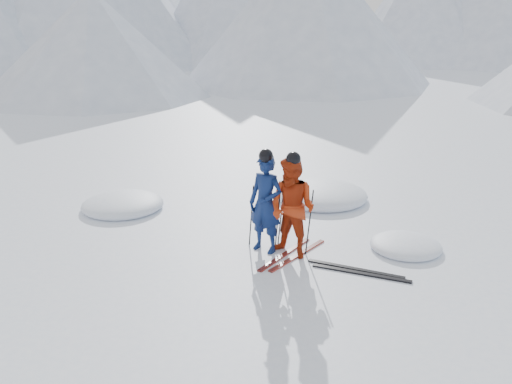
# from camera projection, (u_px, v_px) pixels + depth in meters

# --- Properties ---
(ground) EXTENTS (160.00, 160.00, 0.00)m
(ground) POSITION_uv_depth(u_px,v_px,m) (352.00, 267.00, 9.52)
(ground) COLOR white
(ground) RESTS_ON ground
(skier_blue) EXTENTS (0.79, 0.67, 1.85)m
(skier_blue) POSITION_uv_depth(u_px,v_px,m) (266.00, 204.00, 9.90)
(skier_blue) COLOR #0D1E4F
(skier_blue) RESTS_ON ground
(skier_red) EXTENTS (1.11, 1.01, 1.85)m
(skier_red) POSITION_uv_depth(u_px,v_px,m) (292.00, 208.00, 9.67)
(skier_red) COLOR #A92C0D
(skier_red) RESTS_ON ground
(pole_blue_left) EXTENTS (0.12, 0.09, 1.23)m
(pole_blue_left) POSITION_uv_depth(u_px,v_px,m) (251.00, 215.00, 10.19)
(pole_blue_left) COLOR black
(pole_blue_left) RESTS_ON ground
(pole_blue_right) EXTENTS (0.12, 0.07, 1.23)m
(pole_blue_right) POSITION_uv_depth(u_px,v_px,m) (281.00, 216.00, 10.18)
(pole_blue_right) COLOR black
(pole_blue_right) RESTS_ON ground
(pole_red_left) EXTENTS (0.12, 0.10, 1.23)m
(pole_red_left) POSITION_uv_depth(u_px,v_px,m) (278.00, 218.00, 10.06)
(pole_red_left) COLOR black
(pole_red_left) RESTS_ON ground
(pole_red_right) EXTENTS (0.12, 0.09, 1.23)m
(pole_red_right) POSITION_uv_depth(u_px,v_px,m) (309.00, 222.00, 9.85)
(pole_red_right) COLOR black
(pole_red_right) RESTS_ON ground
(ski_worn_left) EXTENTS (0.74, 1.60, 0.03)m
(ski_worn_left) POSITION_uv_depth(u_px,v_px,m) (285.00, 254.00, 9.98)
(ski_worn_left) COLOR black
(ski_worn_left) RESTS_ON ground
(ski_worn_right) EXTENTS (0.84, 1.56, 0.03)m
(ski_worn_right) POSITION_uv_depth(u_px,v_px,m) (298.00, 255.00, 9.94)
(ski_worn_right) COLOR black
(ski_worn_right) RESTS_ON ground
(ski_loose_a) EXTENTS (1.68, 0.46, 0.03)m
(ski_loose_a) POSITION_uv_depth(u_px,v_px,m) (355.00, 269.00, 9.40)
(ski_loose_a) COLOR black
(ski_loose_a) RESTS_ON ground
(ski_loose_b) EXTENTS (1.69, 0.40, 0.03)m
(ski_loose_b) POSITION_uv_depth(u_px,v_px,m) (361.00, 273.00, 9.24)
(ski_loose_b) COLOR black
(ski_loose_b) RESTS_ON ground
(snow_lumps) EXTENTS (10.00, 5.73, 0.48)m
(snow_lumps) POSITION_uv_depth(u_px,v_px,m) (278.00, 211.00, 12.19)
(snow_lumps) COLOR white
(snow_lumps) RESTS_ON ground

